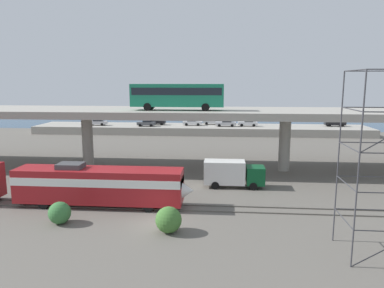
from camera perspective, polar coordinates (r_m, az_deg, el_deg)
The scene contains 20 objects.
ground_plane at distance 31.63m, azimuth -5.29°, elevation -12.37°, with size 260.00×260.00×0.00m, color #605B54.
rail_strip_near at distance 34.58m, azimuth -4.33°, elevation -10.28°, with size 110.00×0.12×0.12m, color #59544C.
rail_strip_far at distance 36.00m, azimuth -3.94°, elevation -9.45°, with size 110.00×0.12×0.12m, color #59544C.
train_locomotive at distance 35.94m, azimuth -13.15°, elevation -6.16°, with size 17.19×3.04×4.18m.
highway_overpass at distance 49.29m, azimuth -1.32°, elevation 4.65°, with size 96.00×11.73×8.19m.
transit_bus_on_overpass at distance 47.46m, azimuth -2.29°, elevation 7.79°, with size 12.00×2.68×3.40m.
service_truck_west at distance 41.62m, azimuth 6.32°, elevation -4.55°, with size 6.80×2.46×3.04m.
scaffolding_tower at distance 27.23m, azimuth 27.36°, elevation -2.19°, with size 4.09×4.09×12.70m.
pier_parking_lot at distance 84.70m, azimuth 1.27°, elevation 2.32°, with size 76.51×10.60×1.74m, color #9E998E.
parked_car_0 at distance 87.85m, azimuth -14.65°, elevation 3.35°, with size 4.61×1.83×1.50m.
parked_car_1 at distance 86.90m, azimuth 3.22°, elevation 3.59°, with size 4.54×1.90×1.50m.
parked_car_2 at distance 83.29m, azimuth 5.35°, elevation 3.29°, with size 4.69×1.87×1.50m.
parked_car_3 at distance 83.76m, azimuth -7.17°, elevation 3.29°, with size 4.07×1.87×1.50m.
parked_car_4 at distance 89.44m, azimuth 21.56°, elevation 3.10°, with size 4.57×1.91×1.50m.
parked_car_5 at distance 84.82m, azimuth 0.05°, elevation 3.45°, with size 4.44×1.85×1.50m.
parked_car_6 at distance 84.35m, azimuth 8.75°, elevation 3.30°, with size 4.40×1.87×1.50m.
parked_car_7 at distance 86.49m, azimuth -5.63°, elevation 3.53°, with size 4.25×1.86×1.50m.
harbor_water at distance 107.60m, azimuth 2.05°, elevation 3.45°, with size 140.00×36.00×0.01m, color navy.
shrub_left at distance 33.18m, azimuth -20.08°, elevation -10.12°, with size 1.89×1.89×1.89m, color #356C37.
shrub_right at distance 29.54m, azimuth -3.70°, elevation -11.79°, with size 2.11×2.11×2.11m, color #3D6C2E.
Camera 1 is at (5.34, -28.80, 11.93)m, focal length 33.96 mm.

